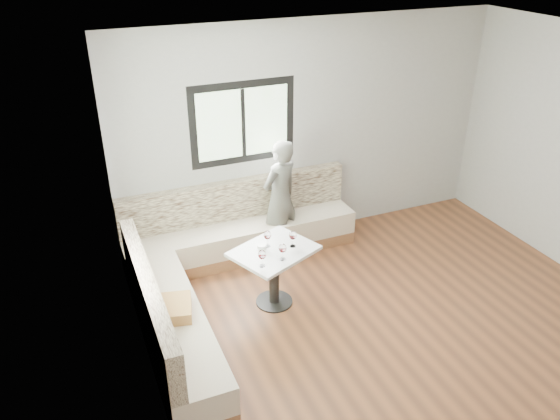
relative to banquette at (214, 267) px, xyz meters
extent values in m
cube|color=brown|center=(1.59, -1.63, -0.33)|extent=(5.00, 5.00, 0.01)
cube|color=white|center=(1.59, -1.63, 2.47)|extent=(5.00, 5.00, 0.01)
cube|color=#B7B7B2|center=(1.59, 0.87, 1.07)|extent=(5.00, 0.01, 2.80)
cube|color=#B7B7B2|center=(-0.91, -1.63, 1.07)|extent=(0.01, 5.00, 2.80)
cube|color=black|center=(0.69, 0.86, 1.32)|extent=(1.30, 0.02, 1.00)
cube|color=black|center=(-0.90, -0.73, 1.32)|extent=(0.02, 1.30, 1.00)
cube|color=#9C653E|center=(0.54, 0.60, -0.25)|extent=(2.90, 0.55, 0.16)
cube|color=beige|center=(0.54, 0.60, -0.03)|extent=(2.90, 0.55, 0.29)
cube|color=#F2E8C2|center=(0.54, 0.80, 0.37)|extent=(2.90, 0.14, 0.50)
cube|color=#9C653E|center=(-0.63, -0.80, -0.25)|extent=(0.55, 2.25, 0.16)
cube|color=beige|center=(-0.63, -0.80, -0.03)|extent=(0.55, 2.25, 0.29)
cube|color=#F2E8C2|center=(-0.84, -0.80, 0.37)|extent=(0.14, 2.25, 0.50)
cube|color=#BB7F47|center=(-0.66, -0.79, 0.18)|extent=(0.47, 0.47, 0.12)
cylinder|color=black|center=(0.54, -0.45, -0.32)|extent=(0.41, 0.41, 0.02)
cylinder|color=black|center=(0.54, -0.45, -0.01)|extent=(0.11, 0.11, 0.65)
cube|color=silver|center=(0.54, -0.45, 0.33)|extent=(1.02, 0.92, 0.04)
imported|color=#5D5E56|center=(1.03, 0.55, 0.41)|extent=(0.64, 0.55, 1.49)
cylinder|color=white|center=(0.43, -0.37, 0.37)|extent=(0.09, 0.09, 0.04)
sphere|color=black|center=(0.45, -0.36, 0.38)|extent=(0.02, 0.02, 0.02)
sphere|color=black|center=(0.42, -0.36, 0.38)|extent=(0.02, 0.02, 0.02)
sphere|color=black|center=(0.44, -0.39, 0.38)|extent=(0.02, 0.02, 0.02)
cylinder|color=white|center=(0.32, -0.69, 0.36)|extent=(0.06, 0.06, 0.01)
cylinder|color=white|center=(0.32, -0.69, 0.40)|extent=(0.01, 0.01, 0.08)
ellipsoid|color=white|center=(0.32, -0.69, 0.49)|extent=(0.08, 0.08, 0.10)
cylinder|color=#420204|center=(0.32, -0.69, 0.46)|extent=(0.06, 0.06, 0.02)
cylinder|color=white|center=(0.55, -0.66, 0.36)|extent=(0.06, 0.06, 0.01)
cylinder|color=white|center=(0.55, -0.66, 0.40)|extent=(0.01, 0.01, 0.08)
ellipsoid|color=white|center=(0.55, -0.66, 0.49)|extent=(0.08, 0.08, 0.10)
cylinder|color=#420204|center=(0.55, -0.66, 0.46)|extent=(0.06, 0.06, 0.02)
cylinder|color=white|center=(0.75, -0.47, 0.36)|extent=(0.06, 0.06, 0.01)
cylinder|color=white|center=(0.75, -0.47, 0.40)|extent=(0.01, 0.01, 0.08)
ellipsoid|color=white|center=(0.75, -0.47, 0.49)|extent=(0.08, 0.08, 0.10)
cylinder|color=#420204|center=(0.75, -0.47, 0.46)|extent=(0.06, 0.06, 0.02)
cylinder|color=white|center=(0.51, -0.36, 0.36)|extent=(0.06, 0.06, 0.01)
cylinder|color=white|center=(0.51, -0.36, 0.40)|extent=(0.01, 0.01, 0.08)
ellipsoid|color=white|center=(0.51, -0.36, 0.49)|extent=(0.08, 0.08, 0.10)
cylinder|color=#420204|center=(0.51, -0.36, 0.46)|extent=(0.06, 0.06, 0.02)
camera|label=1|loc=(-1.29, -4.99, 3.40)|focal=35.00mm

